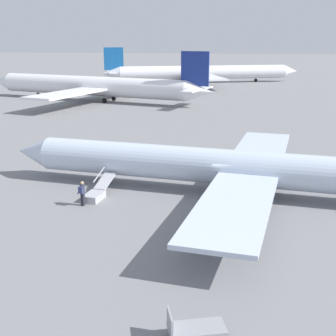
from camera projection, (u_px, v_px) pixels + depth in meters
ground_plane at (229, 193)px, 34.74m from camera, size 600.00×600.00×0.00m
airplane_main at (244, 168)px, 33.90m from camera, size 36.13×28.00×6.83m
airplane_far_center at (201, 72)px, 117.30m from camera, size 48.71×38.58×8.77m
airplane_far_left at (95, 86)px, 83.98m from camera, size 45.02×35.20×9.01m
boarding_stairs at (96, 193)px, 33.59m from camera, size 1.53×4.12×1.70m
passenger at (82, 192)px, 31.95m from camera, size 0.37×0.56×1.74m
luggage_cart at (194, 329)px, 17.87m from camera, size 2.43×1.73×1.22m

